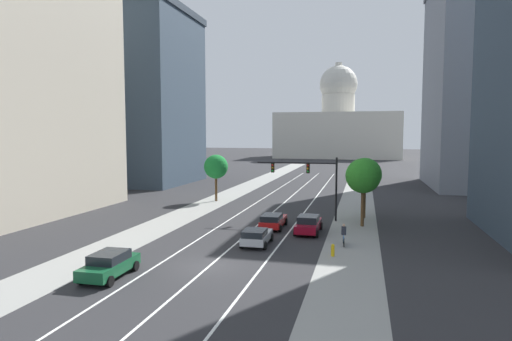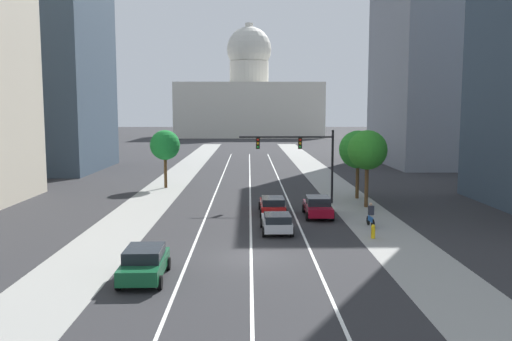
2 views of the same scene
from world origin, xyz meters
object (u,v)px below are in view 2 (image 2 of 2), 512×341
cyclist (371,215)px  street_tree_far_right (358,150)px  street_tree_near_right (367,150)px  car_silver (277,222)px  car_crimson (318,206)px  fire_hydrant (373,231)px  traffic_signal_mast (302,151)px  capitol_building (249,101)px  car_green (144,263)px  car_red (272,205)px  street_tree_near_left (165,145)px

cyclist → street_tree_far_right: street_tree_far_right is taller
street_tree_near_right → car_silver: bearing=-130.8°
car_silver → car_crimson: 6.32m
fire_hydrant → traffic_signal_mast: bearing=104.1°
capitol_building → fire_hydrant: bearing=-86.7°
fire_hydrant → car_green: bearing=-148.4°
car_green → car_silver: bearing=-37.1°
traffic_signal_mast → car_silver: bearing=-104.1°
car_red → cyclist: (6.65, -4.69, 0.10)m
street_tree_near_left → street_tree_far_right: bearing=-20.4°
car_red → car_crimson: car_crimson is taller
cyclist → traffic_signal_mast: bearing=16.7°
car_silver → street_tree_near_right: 12.94m
car_crimson → street_tree_near_left: size_ratio=0.78×
cyclist → street_tree_near_left: street_tree_near_left is taller
car_red → fire_hydrant: (6.04, -8.00, -0.29)m
fire_hydrant → street_tree_near_left: street_tree_near_left is taller
street_tree_far_right → fire_hydrant: bearing=-97.9°
car_silver → car_crimson: bearing=-34.2°
cyclist → car_red: bearing=49.5°
car_green → cyclist: (13.50, 11.23, 0.04)m
car_green → car_silver: (6.86, 9.54, -0.07)m
car_crimson → traffic_signal_mast: 7.01m
car_silver → fire_hydrant: (6.04, -1.63, -0.27)m
cyclist → street_tree_near_right: street_tree_near_right is taller
cyclist → street_tree_near_right: (1.38, 7.62, 3.94)m
car_green → street_tree_far_right: bearing=-34.3°
car_silver → car_crimson: size_ratio=0.87×
traffic_signal_mast → street_tree_far_right: 5.93m
car_crimson → fire_hydrant: 7.42m
fire_hydrant → street_tree_near_left: (-16.63, 22.35, 4.02)m
car_silver → car_crimson: (3.42, 5.31, 0.06)m
car_red → cyclist: size_ratio=2.74×
car_red → traffic_signal_mast: bearing=-30.9°
street_tree_near_left → car_silver: bearing=-62.9°
capitol_building → street_tree_near_left: 112.30m
capitol_building → street_tree_near_right: 123.71m
capitol_building → traffic_signal_mast: 121.53m
car_crimson → car_red: bearing=73.7°
car_green → capitol_building: bearing=-3.5°
car_red → street_tree_near_right: size_ratio=0.73×
car_red → fire_hydrant: car_red is taller
cyclist → car_green: bearing=124.5°
fire_hydrant → street_tree_near_right: size_ratio=0.14×
capitol_building → fire_hydrant: 134.74m
car_green → cyclist: size_ratio=2.58×
car_red → street_tree_far_right: (8.17, 7.36, 3.77)m
car_crimson → cyclist: 4.86m
street_tree_far_right → street_tree_near_right: bearing=-91.9°
car_green → car_crimson: 18.07m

